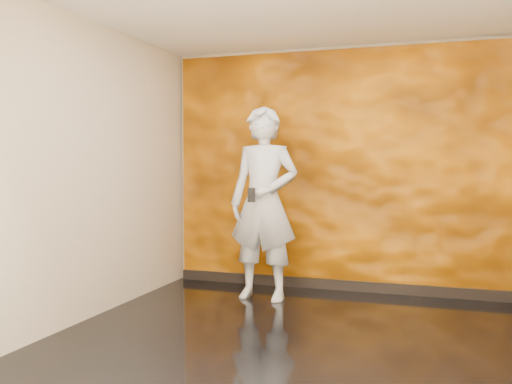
% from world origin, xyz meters
% --- Properties ---
extents(room, '(4.02, 4.02, 2.81)m').
position_xyz_m(room, '(0.00, 0.00, 1.40)').
color(room, black).
rests_on(room, ground).
extents(feature_wall, '(3.90, 0.06, 2.75)m').
position_xyz_m(feature_wall, '(0.00, 1.96, 1.38)').
color(feature_wall, orange).
rests_on(feature_wall, ground).
extents(baseboard, '(3.90, 0.04, 0.12)m').
position_xyz_m(baseboard, '(0.00, 1.92, 0.06)').
color(baseboard, black).
rests_on(baseboard, ground).
extents(man, '(0.78, 0.53, 2.07)m').
position_xyz_m(man, '(-0.68, 1.26, 1.03)').
color(man, '#AAAFB9').
rests_on(man, ground).
extents(phone, '(0.08, 0.04, 0.15)m').
position_xyz_m(phone, '(-0.71, 0.96, 1.14)').
color(phone, black).
rests_on(phone, man).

